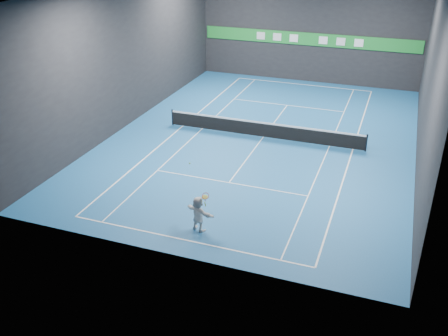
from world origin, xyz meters
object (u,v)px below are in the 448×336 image
(player, at_px, (198,214))
(tennis_racket, at_px, (205,197))
(tennis_ball, at_px, (190,163))
(tennis_net, at_px, (263,129))

(player, bearing_deg, tennis_racket, -150.76)
(player, distance_m, tennis_ball, 2.32)
(tennis_ball, relative_size, tennis_racket, 0.10)
(tennis_net, height_order, tennis_racket, tennis_racket)
(player, relative_size, tennis_racket, 2.44)
(tennis_ball, distance_m, tennis_racket, 1.59)
(tennis_net, bearing_deg, tennis_racket, -87.22)
(player, distance_m, tennis_racket, 0.92)
(tennis_ball, distance_m, tennis_net, 11.13)
(tennis_net, xyz_separation_m, tennis_racket, (0.53, -10.92, 1.13))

